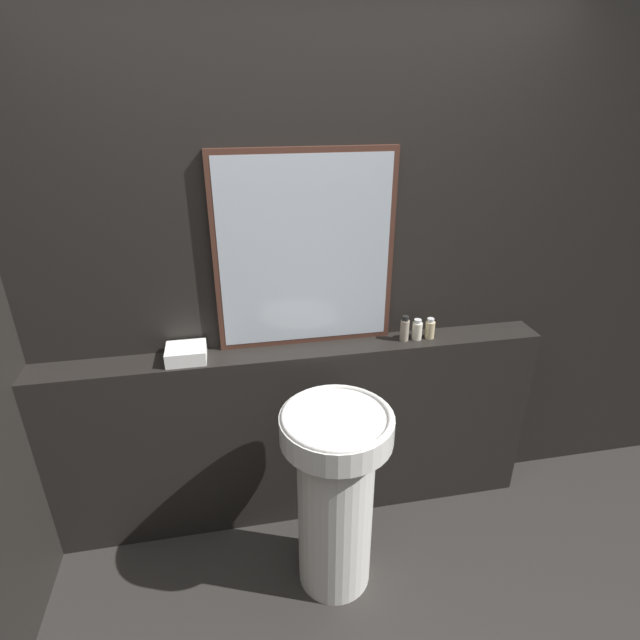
% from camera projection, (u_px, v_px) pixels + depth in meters
% --- Properties ---
extents(wall_back, '(8.00, 0.06, 2.50)m').
position_uv_depth(wall_back, '(293.00, 290.00, 2.37)').
color(wall_back, black).
rests_on(wall_back, ground_plane).
extents(vanity_counter, '(2.44, 0.18, 1.00)m').
position_uv_depth(vanity_counter, '(299.00, 434.00, 2.58)').
color(vanity_counter, black).
rests_on(vanity_counter, ground_plane).
extents(pedestal_sink, '(0.47, 0.47, 0.93)m').
position_uv_depth(pedestal_sink, '(335.00, 491.00, 2.18)').
color(pedestal_sink, silver).
rests_on(pedestal_sink, ground_plane).
extents(mirror, '(0.82, 0.03, 0.91)m').
position_uv_depth(mirror, '(305.00, 252.00, 2.25)').
color(mirror, '#47281E').
rests_on(mirror, vanity_counter).
extents(towel_stack, '(0.18, 0.15, 0.07)m').
position_uv_depth(towel_stack, '(186.00, 353.00, 2.27)').
color(towel_stack, white).
rests_on(towel_stack, vanity_counter).
extents(shampoo_bottle, '(0.04, 0.04, 0.13)m').
position_uv_depth(shampoo_bottle, '(405.00, 329.00, 2.43)').
color(shampoo_bottle, gray).
rests_on(shampoo_bottle, vanity_counter).
extents(conditioner_bottle, '(0.05, 0.05, 0.10)m').
position_uv_depth(conditioner_bottle, '(417.00, 330.00, 2.45)').
color(conditioner_bottle, beige).
rests_on(conditioner_bottle, vanity_counter).
extents(lotion_bottle, '(0.05, 0.05, 0.11)m').
position_uv_depth(lotion_bottle, '(430.00, 329.00, 2.46)').
color(lotion_bottle, '#C6B284').
rests_on(lotion_bottle, vanity_counter).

